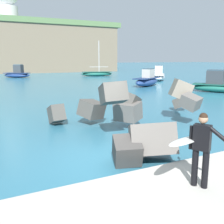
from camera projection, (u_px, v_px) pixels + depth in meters
ground_plane at (109, 157)px, 8.88m from camera, size 400.00×400.00×0.00m
walkway_path at (197, 215)px, 5.37m from camera, size 48.00×4.40×0.24m
breakwater_jetty at (65, 120)px, 9.77m from camera, size 31.28×7.64×2.44m
surfer_with_board at (197, 144)px, 6.16m from camera, size 2.00×1.51×1.78m
boat_near_left at (147, 80)px, 31.89m from camera, size 5.15×4.02×2.10m
boat_near_right at (97, 74)px, 50.39m from camera, size 6.21×3.51×6.51m
boat_mid_centre at (218, 85)px, 25.99m from camera, size 4.20×5.18×2.20m
boat_far_left at (17, 74)px, 46.22m from camera, size 4.88×4.26×2.25m
boat_far_centre at (159, 76)px, 40.22m from camera, size 4.86×5.54×2.32m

